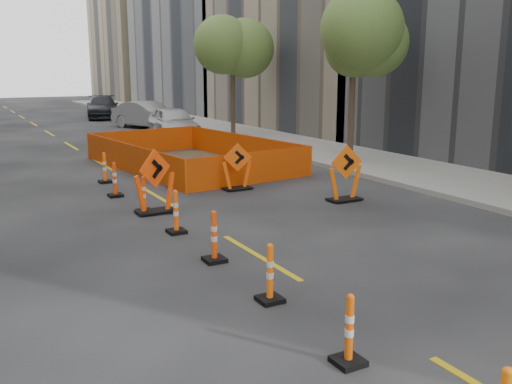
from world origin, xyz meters
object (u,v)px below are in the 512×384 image
channelizer_4 (214,236)px  channelizer_6 (144,194)px  channelizer_8 (105,168)px  parked_car_near (173,122)px  channelizer_5 (176,212)px  chevron_sign_right (345,173)px  chevron_sign_center (237,167)px  parked_car_far (103,107)px  channelizer_7 (115,180)px  parked_car_mid (147,115)px  channelizer_2 (349,329)px  channelizer_3 (270,273)px  chevron_sign_left (155,181)px

channelizer_4 → channelizer_6: 4.25m
channelizer_8 → parked_car_near: parked_car_near is taller
channelizer_5 → chevron_sign_right: bearing=7.9°
chevron_sign_center → channelizer_6: bearing=-136.6°
parked_car_near → parked_car_far: bearing=96.6°
channelizer_4 → channelizer_7: (-0.16, 6.37, -0.00)m
channelizer_7 → parked_car_mid: size_ratio=0.21×
channelizer_8 → chevron_sign_right: 7.63m
channelizer_2 → parked_car_far: 36.82m
channelizer_8 → parked_car_near: (6.07, 10.00, 0.32)m
channelizer_3 → parked_car_far: 34.71m
chevron_sign_left → channelizer_4: bearing=-116.0°
chevron_sign_left → chevron_sign_center: size_ratio=1.16×
channelizer_3 → channelizer_8: bearing=89.4°
chevron_sign_left → parked_car_mid: 20.80m
channelizer_2 → channelizer_3: 2.13m
channelizer_4 → channelizer_6: bearing=89.9°
channelizer_5 → channelizer_6: size_ratio=1.04×
channelizer_4 → parked_car_near: bearing=71.6°
channelizer_2 → channelizer_6: 8.49m
chevron_sign_center → chevron_sign_right: bearing=-32.7°
channelizer_3 → channelizer_5: (0.08, 4.25, 0.01)m
chevron_sign_right → channelizer_4: bearing=-142.6°
parked_car_near → channelizer_8: bearing=-115.8°
channelizer_3 → parked_car_far: size_ratio=0.18×
parked_car_near → parked_car_mid: bearing=91.7°
channelizer_2 → parked_car_near: parked_car_near is taller
parked_car_mid → channelizer_5: bearing=-130.1°
channelizer_6 → chevron_sign_left: chevron_sign_left is taller
channelizer_5 → chevron_sign_center: bearing=46.6°
chevron_sign_left → parked_car_near: size_ratio=0.34×
channelizer_5 → chevron_sign_left: bearing=84.5°
channelizer_3 → channelizer_6: bearing=89.7°
channelizer_4 → parked_car_mid: bearing=74.7°
chevron_sign_right → parked_car_mid: (1.32, 21.04, 0.02)m
channelizer_5 → parked_car_near: 17.48m
channelizer_4 → parked_car_near: size_ratio=0.21×
chevron_sign_left → chevron_sign_center: 3.40m
channelizer_5 → parked_car_far: size_ratio=0.18×
chevron_sign_left → parked_car_mid: (6.29, 19.83, -0.02)m
chevron_sign_left → parked_car_near: bearing=45.0°
chevron_sign_right → channelizer_6: bearing=173.7°
chevron_sign_right → channelizer_5: bearing=-163.3°
channelizer_4 → chevron_sign_center: chevron_sign_center is taller
chevron_sign_center → parked_car_mid: size_ratio=0.29×
channelizer_8 → parked_car_near: 11.71m
chevron_sign_center → chevron_sign_right: chevron_sign_right is taller
channelizer_5 → channelizer_8: bearing=89.6°
channelizer_5 → chevron_sign_right: chevron_sign_right is taller
channelizer_5 → channelizer_7: 4.25m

